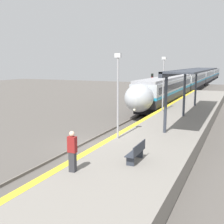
% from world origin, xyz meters
% --- Properties ---
extents(ground_plane, '(120.00, 120.00, 0.00)m').
position_xyz_m(ground_plane, '(0.00, 0.00, 0.00)').
color(ground_plane, '#56514C').
extents(rail_left, '(0.08, 90.00, 0.15)m').
position_xyz_m(rail_left, '(-0.72, 0.00, 0.07)').
color(rail_left, slate).
rests_on(rail_left, ground_plane).
extents(rail_right, '(0.08, 90.00, 0.15)m').
position_xyz_m(rail_right, '(0.72, 0.00, 0.07)').
color(rail_right, slate).
rests_on(rail_right, ground_plane).
extents(train, '(2.84, 83.90, 3.67)m').
position_xyz_m(train, '(0.00, 49.30, 2.10)').
color(train, black).
rests_on(train, ground_plane).
extents(platform_right, '(5.05, 64.00, 0.99)m').
position_xyz_m(platform_right, '(4.10, 0.00, 0.49)').
color(platform_right, gray).
rests_on(platform_right, ground_plane).
extents(platform_bench, '(0.44, 1.61, 0.89)m').
position_xyz_m(platform_bench, '(4.55, -4.39, 1.45)').
color(platform_bench, '#2D333D').
rests_on(platform_bench, platform_right).
extents(person_waiting, '(0.36, 0.23, 1.74)m').
position_xyz_m(person_waiting, '(2.53, -6.63, 1.89)').
color(person_waiting, '#333338').
rests_on(person_waiting, platform_right).
extents(railway_signal, '(0.28, 0.28, 3.99)m').
position_xyz_m(railway_signal, '(-2.50, 21.52, 2.46)').
color(railway_signal, '#59595E').
rests_on(railway_signal, ground_plane).
extents(lamppost_near, '(0.36, 0.20, 5.01)m').
position_xyz_m(lamppost_near, '(2.14, -1.03, 3.87)').
color(lamppost_near, '#9E9EA3').
rests_on(lamppost_near, platform_right).
extents(lamppost_mid, '(0.36, 0.20, 5.01)m').
position_xyz_m(lamppost_mid, '(2.14, 9.46, 3.87)').
color(lamppost_mid, '#9E9EA3').
rests_on(lamppost_mid, platform_right).
extents(station_canopy, '(2.02, 15.90, 3.96)m').
position_xyz_m(station_canopy, '(4.93, 7.97, 4.66)').
color(station_canopy, '#333842').
rests_on(station_canopy, platform_right).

